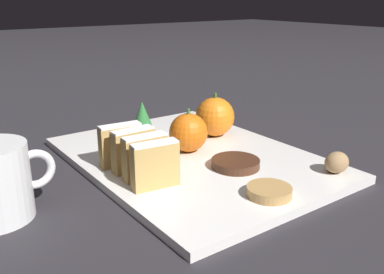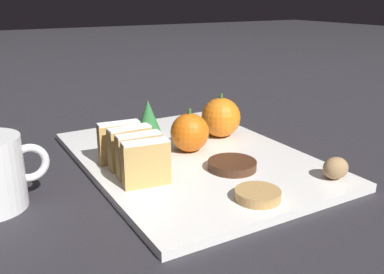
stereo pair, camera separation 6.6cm
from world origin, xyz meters
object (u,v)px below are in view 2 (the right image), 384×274
orange_near (190,132)px  orange_far (221,117)px  walnut (336,168)px  chocolate_cookie (232,165)px

orange_near → orange_far: 0.09m
orange_far → walnut: (0.03, -0.23, -0.02)m
orange_far → chocolate_cookie: orange_far is taller
orange_near → walnut: bearing=-58.9°
chocolate_cookie → walnut: bearing=-43.8°
orange_far → walnut: orange_far is taller
orange_far → chocolate_cookie: (-0.07, -0.13, -0.03)m
orange_far → walnut: size_ratio=2.07×
orange_far → chocolate_cookie: size_ratio=1.09×
orange_near → chocolate_cookie: (0.02, -0.10, -0.02)m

